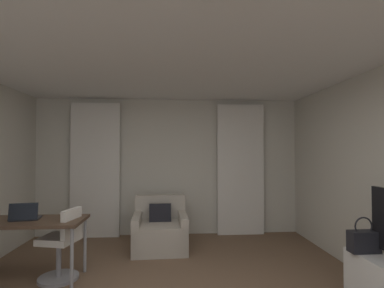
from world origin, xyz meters
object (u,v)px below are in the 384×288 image
(desk, at_px, (27,225))
(laptop, at_px, (25,216))
(handbag_primary, at_px, (364,241))
(desk_chair, at_px, (62,248))
(armchair, at_px, (160,231))

(desk, relative_size, laptop, 3.78)
(handbag_primary, bearing_deg, desk, 168.17)
(desk, xyz_separation_m, desk_chair, (0.41, 0.03, -0.29))
(desk_chair, height_order, laptop, laptop)
(armchair, height_order, desk, armchair)
(armchair, bearing_deg, desk, -145.54)
(handbag_primary, bearing_deg, armchair, 139.34)
(armchair, bearing_deg, desk_chair, -137.86)
(laptop, xyz_separation_m, handbag_primary, (3.80, -0.79, -0.14))
(handbag_primary, bearing_deg, desk_chair, 166.33)
(desk, height_order, desk_chair, desk_chair)
(armchair, xyz_separation_m, handbag_primary, (2.19, -1.88, 0.38))
(armchair, distance_m, desk_chair, 1.59)
(armchair, distance_m, laptop, 2.01)
(desk, relative_size, handbag_primary, 3.70)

